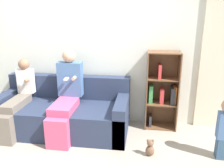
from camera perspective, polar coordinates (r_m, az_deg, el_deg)
The scene contains 7 objects.
ground_plane at distance 3.50m, azimuth -10.11°, elevation -15.15°, with size 14.00×14.00×0.00m, color #9E9384.
back_wall at distance 4.04m, azimuth -6.42°, elevation 8.74°, with size 10.00×0.06×2.55m.
couch at distance 3.92m, azimuth -11.50°, elevation -6.85°, with size 2.06×0.94×0.83m.
adult_seated at distance 3.66m, azimuth -10.96°, elevation -2.21°, with size 0.38×0.86×1.30m.
child_seated at distance 3.97m, azimuth -21.77°, elevation -3.13°, with size 0.26×0.87×1.13m.
bookshelf at distance 3.91m, azimuth 11.99°, elevation -1.68°, with size 0.50×0.32×1.26m.
teddy_bear at distance 3.30m, azimuth 9.15°, elevation -14.97°, with size 0.12×0.10×0.24m.
Camera 1 is at (0.99, -2.80, 1.85)m, focal length 38.00 mm.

